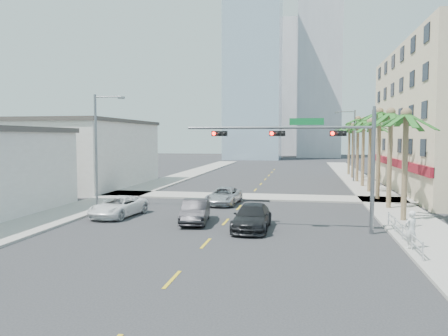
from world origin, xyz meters
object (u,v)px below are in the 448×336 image
object	(u,v)px
traffic_signal_mast	(316,147)
car_lane_left	(195,211)
car_lane_center	(224,196)
pedestrian	(411,230)
car_lane_right	(252,217)
car_parked_far	(118,207)

from	to	relation	value
traffic_signal_mast	car_lane_left	world-z (taller)	traffic_signal_mast
car_lane_left	car_lane_center	size ratio (longest dim) A/B	0.91
car_lane_left	pedestrian	size ratio (longest dim) A/B	2.46
car_lane_left	car_lane_right	distance (m)	4.17
car_parked_far	car_lane_right	bearing A→B (deg)	-7.06
traffic_signal_mast	car_parked_far	world-z (taller)	traffic_signal_mast
traffic_signal_mast	pedestrian	distance (m)	7.05
traffic_signal_mast	car_lane_center	bearing A→B (deg)	127.29
traffic_signal_mast	car_lane_right	bearing A→B (deg)	179.69
car_parked_far	car_lane_left	xyz separation A→B (m)	(5.94, -1.23, 0.05)
pedestrian	car_lane_center	bearing A→B (deg)	-76.41
car_lane_right	car_lane_center	bearing A→B (deg)	110.37
car_lane_center	pedestrian	bearing A→B (deg)	-45.23
traffic_signal_mast	car_lane_right	xyz separation A→B (m)	(-3.78, 0.02, -4.31)
car_lane_left	car_lane_center	bearing A→B (deg)	79.26
traffic_signal_mast	pedestrian	size ratio (longest dim) A/B	5.91
car_lane_left	car_lane_center	xyz separation A→B (m)	(0.43, 8.16, -0.06)
car_parked_far	car_lane_center	distance (m)	9.41
car_lane_center	car_parked_far	bearing A→B (deg)	-129.49
traffic_signal_mast	car_lane_left	distance (m)	8.95
traffic_signal_mast	pedestrian	world-z (taller)	traffic_signal_mast
traffic_signal_mast	car_lane_left	size ratio (longest dim) A/B	2.40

